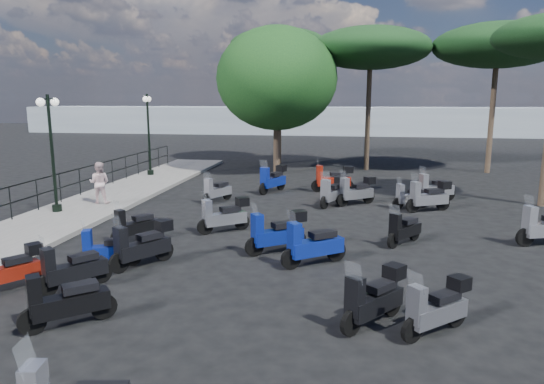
% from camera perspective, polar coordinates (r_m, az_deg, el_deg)
% --- Properties ---
extents(ground, '(120.00, 120.00, 0.00)m').
position_cam_1_polar(ground, '(12.61, -4.96, -7.65)').
color(ground, black).
rests_on(ground, ground).
extents(sidewalk, '(3.00, 30.00, 0.15)m').
position_cam_1_polar(sidewalk, '(17.83, -23.19, -2.70)').
color(sidewalk, slate).
rests_on(sidewalk, ground).
extents(railing, '(0.04, 26.04, 1.10)m').
position_cam_1_polar(railing, '(18.24, -27.17, -0.10)').
color(railing, black).
rests_on(railing, sidewalk).
extents(lamp_post_1, '(0.36, 1.18, 3.99)m').
position_cam_1_polar(lamp_post_1, '(18.13, -24.50, 4.96)').
color(lamp_post_1, black).
rests_on(lamp_post_1, sidewalk).
extents(lamp_post_2, '(0.52, 1.17, 4.08)m').
position_cam_1_polar(lamp_post_2, '(25.48, -14.33, 7.17)').
color(lamp_post_2, black).
rests_on(lamp_post_2, sidewalk).
extents(pedestrian_far, '(0.83, 0.68, 1.56)m').
position_cam_1_polar(pedestrian_far, '(19.13, -19.64, 1.04)').
color(pedestrian_far, beige).
rests_on(pedestrian_far, sidewalk).
extents(scooter_1, '(1.35, 1.17, 1.34)m').
position_cam_1_polar(scooter_1, '(9.53, -23.12, -11.87)').
color(scooter_1, black).
rests_on(scooter_1, ground).
extents(scooter_2, '(1.00, 1.32, 1.21)m').
position_cam_1_polar(scooter_2, '(11.78, -28.56, -8.02)').
color(scooter_2, black).
rests_on(scooter_2, ground).
extents(scooter_3, '(1.47, 0.70, 1.21)m').
position_cam_1_polar(scooter_3, '(12.39, -18.84, -6.53)').
color(scooter_3, black).
rests_on(scooter_3, ground).
extents(scooter_4, '(0.88, 1.47, 1.28)m').
position_cam_1_polar(scooter_4, '(19.08, -6.51, 0.11)').
color(scooter_4, black).
rests_on(scooter_4, ground).
extents(scooter_6, '(1.10, 1.34, 1.30)m').
position_cam_1_polar(scooter_6, '(11.21, -22.44, -8.45)').
color(scooter_6, black).
rests_on(scooter_6, ground).
extents(scooter_7, '(1.13, 1.52, 1.39)m').
position_cam_1_polar(scooter_7, '(12.17, -14.98, -6.11)').
color(scooter_7, black).
rests_on(scooter_7, ground).
extents(scooter_8, '(1.03, 1.33, 1.26)m').
position_cam_1_polar(scooter_8, '(14.34, -15.78, -3.91)').
color(scooter_8, black).
rests_on(scooter_8, ground).
extents(scooter_9, '(1.44, 1.18, 1.35)m').
position_cam_1_polar(scooter_9, '(14.79, -5.63, -2.81)').
color(scooter_9, black).
rests_on(scooter_9, ground).
extents(scooter_10, '(1.01, 1.73, 1.48)m').
position_cam_1_polar(scooter_10, '(20.92, 0.10, 1.46)').
color(scooter_10, black).
rests_on(scooter_10, ground).
extents(scooter_13, '(1.52, 1.19, 1.45)m').
position_cam_1_polar(scooter_13, '(11.87, 4.82, -6.31)').
color(scooter_13, black).
rests_on(scooter_13, ground).
extents(scooter_14, '(1.53, 1.20, 1.42)m').
position_cam_1_polar(scooter_14, '(12.77, 0.61, -4.87)').
color(scooter_14, black).
rests_on(scooter_14, ground).
extents(scooter_15, '(0.93, 1.62, 1.38)m').
position_cam_1_polar(scooter_15, '(18.44, 7.11, -0.05)').
color(scooter_15, black).
rests_on(scooter_15, ground).
extents(scooter_16, '(1.48, 1.18, 1.38)m').
position_cam_1_polar(scooter_16, '(18.75, 9.90, 0.06)').
color(scooter_16, black).
rests_on(scooter_16, ground).
extents(scooter_18, '(1.19, 1.37, 1.32)m').
position_cam_1_polar(scooter_18, '(9.05, 11.88, -12.20)').
color(scooter_18, black).
rests_on(scooter_18, ground).
extents(scooter_19, '(1.28, 1.14, 1.25)m').
position_cam_1_polar(scooter_19, '(9.01, 18.80, -12.86)').
color(scooter_19, black).
rests_on(scooter_19, ground).
extents(scooter_20, '(1.02, 1.27, 1.22)m').
position_cam_1_polar(scooter_20, '(13.99, 15.23, -4.32)').
color(scooter_20, black).
rests_on(scooter_20, ground).
extents(scooter_21, '(1.65, 1.02, 1.42)m').
position_cam_1_polar(scooter_21, '(18.27, 17.98, -0.55)').
color(scooter_21, black).
rests_on(scooter_21, ground).
extents(scooter_22, '(1.84, 0.76, 1.49)m').
position_cam_1_polar(scooter_22, '(21.22, 7.18, 1.51)').
color(scooter_22, black).
rests_on(scooter_22, ground).
extents(scooter_27, '(1.39, 0.82, 1.20)m').
position_cam_1_polar(scooter_27, '(18.60, 15.94, -0.62)').
color(scooter_27, black).
rests_on(scooter_27, ground).
extents(scooter_28, '(1.66, 0.96, 1.43)m').
position_cam_1_polar(scooter_28, '(20.12, 18.58, 0.32)').
color(scooter_28, black).
rests_on(scooter_28, ground).
extents(broadleaf_tree, '(6.32, 6.32, 7.70)m').
position_cam_1_polar(broadleaf_tree, '(25.98, 0.57, 13.17)').
color(broadleaf_tree, '#38281E').
rests_on(broadleaf_tree, ground).
extents(pine_0, '(6.56, 6.56, 7.84)m').
position_cam_1_polar(pine_0, '(28.03, 11.52, 16.21)').
color(pine_0, '#38281E').
rests_on(pine_0, ground).
extents(pine_1, '(6.70, 6.70, 7.90)m').
position_cam_1_polar(pine_1, '(28.92, 25.02, 15.33)').
color(pine_1, '#38281E').
rests_on(pine_1, ground).
extents(pine_2, '(5.96, 5.96, 8.14)m').
position_cam_1_polar(pine_2, '(30.32, 0.88, 16.76)').
color(pine_2, '#38281E').
rests_on(pine_2, ground).
extents(distant_hills, '(70.00, 8.00, 3.00)m').
position_cam_1_polar(distant_hills, '(56.71, 6.30, 8.38)').
color(distant_hills, gray).
rests_on(distant_hills, ground).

